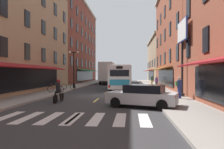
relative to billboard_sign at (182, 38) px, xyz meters
The scene contains 18 objects.
ground_plane 8.82m from the billboard_sign, 169.54° to the left, with size 34.80×80.00×0.10m, color #333335.
lane_centre_dashes 8.76m from the billboard_sign, behind, with size 0.14×73.90×0.01m.
crosswalk_near 12.30m from the billboard_sign, 129.03° to the right, with size 7.10×2.80×0.01m.
sidewalk_left 13.95m from the billboard_sign, behind, with size 3.00×80.00×0.14m, color gray.
sidewalk_right 5.31m from the billboard_sign, 131.45° to the left, with size 3.00×80.00×0.14m, color gray.
storefront_row_left 19.03m from the billboard_sign, 167.94° to the left, with size 9.44×79.90×17.88m.
billboard_sign is the anchor object (origin of this frame).
transit_bus 12.07m from the billboard_sign, 119.05° to the left, with size 2.71×12.11×3.08m.
box_truck 23.39m from the billboard_sign, 112.35° to the left, with size 2.55×8.16×4.09m.
sedan_near 7.70m from the billboard_sign, 125.19° to the right, with size 4.56×3.05×1.39m.
sedan_mid 31.86m from the billboard_sign, 106.25° to the left, with size 1.99×4.77×1.35m.
motorcycle_rider 11.11m from the billboard_sign, 160.39° to the right, with size 0.62×2.07×1.66m.
bicycle_near 14.19m from the billboard_sign, 151.85° to the left, with size 1.69×0.53×0.91m.
bicycle_mid 13.12m from the billboard_sign, 168.22° to the left, with size 1.71×0.48×0.91m.
pedestrian_near 4.39m from the billboard_sign, 111.27° to the right, with size 0.52×0.36×1.67m.
pedestrian_mid 9.31m from the billboard_sign, 98.03° to the left, with size 0.36×0.36×1.59m.
pedestrian_far 17.60m from the billboard_sign, 92.84° to the left, with size 0.36×0.36×1.64m.
street_lamp_twin 14.95m from the billboard_sign, 143.45° to the left, with size 1.42×0.32×4.89m.
Camera 1 is at (2.68, -19.57, 2.11)m, focal length 33.57 mm.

